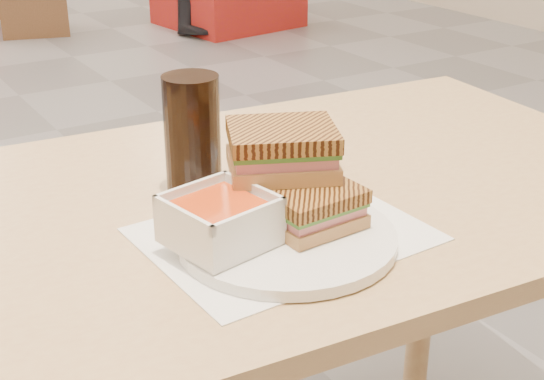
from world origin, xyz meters
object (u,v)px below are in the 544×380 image
panini_lower (312,207)px  cola_glass (192,135)px  soup_bowl (220,222)px  plate (287,238)px  main_table (266,263)px

panini_lower → cola_glass: (-0.06, 0.21, 0.04)m
soup_bowl → cola_glass: bearing=72.2°
panini_lower → cola_glass: cola_glass is taller
soup_bowl → cola_glass: 0.20m
plate → cola_glass: size_ratio=1.62×
plate → panini_lower: bearing=-1.6°
main_table → cola_glass: (-0.08, 0.06, 0.20)m
plate → soup_bowl: 0.09m
soup_bowl → panini_lower: 0.12m
main_table → cola_glass: size_ratio=7.62×
soup_bowl → cola_glass: cola_glass is taller
main_table → plate: size_ratio=4.72×
cola_glass → plate: bearing=-84.2°
main_table → panini_lower: panini_lower is taller
plate → cola_glass: cola_glass is taller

